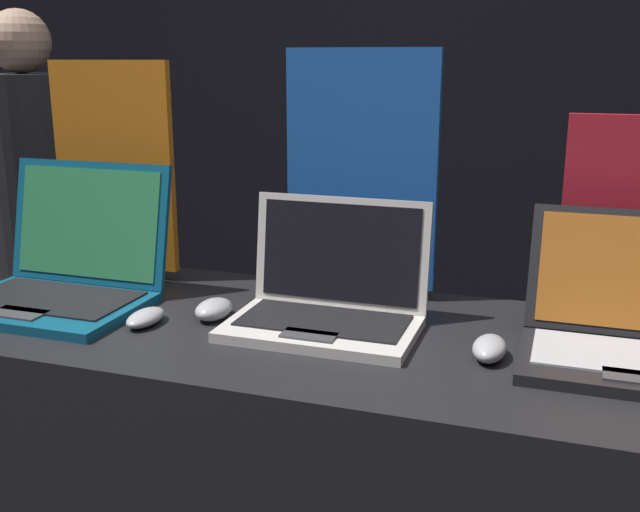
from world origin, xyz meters
The scene contains 11 objects.
wall_back centered at (0.00, 2.12, 1.40)m, with size 8.00×0.05×2.80m.
laptop_front centered at (-0.59, 0.30, 1.06)m, with size 0.40×0.35×0.29m.
mouse_front centered at (-0.35, 0.23, 1.01)m, with size 0.06×0.11×0.03m.
promo_stand_front centered at (-0.59, 0.52, 1.24)m, with size 0.31×0.07×0.51m.
laptop_middle centered at (0.00, 0.34, 1.05)m, with size 0.37×0.27×0.25m.
mouse_middle centered at (-0.24, 0.30, 1.02)m, with size 0.07×0.10×0.04m.
promo_stand_middle centered at (0.00, 0.56, 1.26)m, with size 0.34×0.07×0.54m.
laptop_back centered at (0.56, 0.35, 1.05)m, with size 0.38×0.34×0.24m.
mouse_back centered at (0.32, 0.27, 1.02)m, with size 0.06×0.11×0.04m.
promo_stand_back centered at (0.56, 0.54, 1.19)m, with size 0.28×0.07×0.41m.
person_bystander centered at (-1.25, 1.01, 0.87)m, with size 0.32×0.32×1.66m.
Camera 1 is at (0.44, -1.00, 1.51)m, focal length 42.00 mm.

